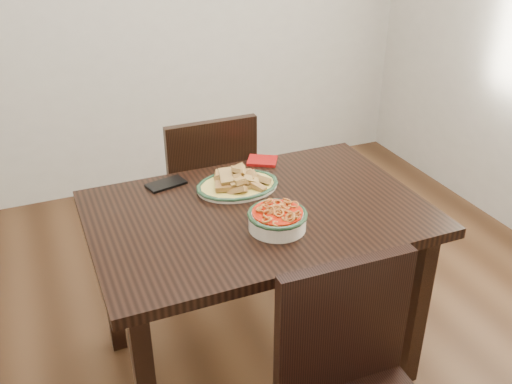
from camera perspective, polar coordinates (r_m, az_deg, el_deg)
name	(u,v)px	position (r m, az deg, el deg)	size (l,w,h in m)	color
floor	(262,346)	(2.61, 0.62, -15.16)	(3.50, 3.50, 0.00)	#362011
dining_table	(258,231)	(2.14, 0.21, -3.95)	(1.22, 0.81, 0.75)	black
chair_far	(207,190)	(2.76, -4.97, 0.21)	(0.42, 0.42, 0.89)	black
fish_plate	(237,178)	(2.21, -1.87, 1.40)	(0.32, 0.25, 0.11)	beige
noodle_bowl	(277,217)	(1.95, 2.15, -2.55)	(0.21, 0.21, 0.08)	#EFE1CA
smartphone	(166,184)	(2.28, -8.98, 0.80)	(0.15, 0.08, 0.01)	black
napkin	(262,161)	(2.44, 0.62, 3.15)	(0.12, 0.10, 0.01)	#990D0B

